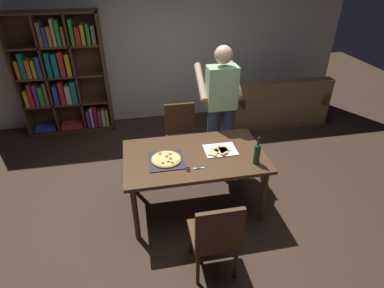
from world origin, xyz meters
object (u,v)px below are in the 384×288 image
(couch, at_px, (275,105))
(pepperoni_pizza_on_tray, at_px, (166,160))
(bookshelf, at_px, (62,76))
(person_serving_pizza, at_px, (220,104))
(wine_bottle, at_px, (257,154))
(kitchen_scissors, at_px, (192,169))
(chair_far_side, at_px, (181,132))
(chair_near_camera, at_px, (216,235))
(dining_table, at_px, (195,160))

(couch, xyz_separation_m, pepperoni_pizza_on_tray, (-2.22, -2.04, 0.46))
(bookshelf, relative_size, person_serving_pizza, 1.11)
(wine_bottle, relative_size, kitchen_scissors, 1.64)
(chair_far_side, xyz_separation_m, kitchen_scissors, (-0.08, -1.22, 0.24))
(chair_far_side, relative_size, bookshelf, 0.46)
(pepperoni_pizza_on_tray, bearing_deg, chair_near_camera, -70.18)
(bookshelf, distance_m, person_serving_pizza, 2.76)
(bookshelf, xyz_separation_m, pepperoni_pizza_on_tray, (1.40, -2.43, -0.20))
(chair_far_side, bearing_deg, dining_table, -90.00)
(couch, relative_size, wine_bottle, 5.44)
(chair_far_side, relative_size, kitchen_scissors, 4.66)
(chair_near_camera, distance_m, couch, 3.51)
(chair_far_side, distance_m, pepperoni_pizza_on_tray, 1.09)
(couch, distance_m, wine_bottle, 2.67)
(bookshelf, bearing_deg, chair_near_camera, -62.58)
(chair_far_side, height_order, bookshelf, bookshelf)
(chair_far_side, height_order, kitchen_scissors, chair_far_side)
(bookshelf, xyz_separation_m, person_serving_pizza, (2.22, -1.64, 0.04))
(couch, xyz_separation_m, wine_bottle, (-1.29, -2.27, 0.57))
(chair_near_camera, relative_size, bookshelf, 0.46)
(couch, distance_m, pepperoni_pizza_on_tray, 3.05)
(chair_far_side, height_order, pepperoni_pizza_on_tray, chair_far_side)
(chair_far_side, xyz_separation_m, bookshelf, (-1.73, 1.42, 0.45))
(chair_near_camera, relative_size, chair_far_side, 1.00)
(kitchen_scissors, bearing_deg, wine_bottle, -1.34)
(person_serving_pizza, distance_m, wine_bottle, 1.03)
(chair_near_camera, bearing_deg, kitchen_scissors, 96.72)
(bookshelf, distance_m, wine_bottle, 3.54)
(couch, xyz_separation_m, kitchen_scissors, (-1.98, -2.25, 0.45))
(bookshelf, bearing_deg, person_serving_pizza, -36.51)
(person_serving_pizza, bearing_deg, couch, 41.66)
(chair_far_side, distance_m, bookshelf, 2.28)
(chair_near_camera, height_order, couch, chair_near_camera)
(couch, bearing_deg, chair_far_side, -151.47)
(chair_near_camera, xyz_separation_m, pepperoni_pizza_on_tray, (-0.32, 0.90, 0.25))
(person_serving_pizza, distance_m, kitchen_scissors, 1.17)
(person_serving_pizza, distance_m, pepperoni_pizza_on_tray, 1.16)
(chair_far_side, height_order, wine_bottle, wine_bottle)
(dining_table, bearing_deg, chair_near_camera, -90.00)
(chair_far_side, height_order, person_serving_pizza, person_serving_pizza)
(dining_table, xyz_separation_m, wine_bottle, (0.61, -0.28, 0.20))
(couch, height_order, kitchen_scissors, couch)
(person_serving_pizza, height_order, kitchen_scissors, person_serving_pizza)
(person_serving_pizza, xyz_separation_m, wine_bottle, (0.12, -1.01, -0.13))
(bookshelf, bearing_deg, couch, -6.13)
(couch, distance_m, bookshelf, 3.71)
(pepperoni_pizza_on_tray, distance_m, wine_bottle, 0.97)
(chair_near_camera, relative_size, person_serving_pizza, 0.51)
(bookshelf, xyz_separation_m, kitchen_scissors, (1.65, -2.64, -0.21))
(kitchen_scissors, bearing_deg, pepperoni_pizza_on_tray, 139.70)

